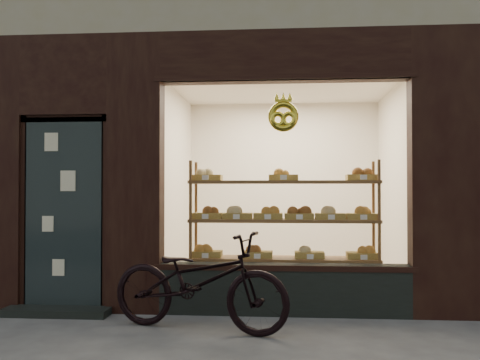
{
  "coord_description": "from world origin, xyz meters",
  "views": [
    {
      "loc": [
        0.45,
        -3.74,
        1.35
      ],
      "look_at": [
        -0.02,
        2.0,
        1.47
      ],
      "focal_mm": 40.0,
      "sensor_mm": 36.0,
      "label": 1
    }
  ],
  "objects": [
    {
      "name": "display_shelf",
      "position": [
        0.45,
        2.55,
        0.85
      ],
      "size": [
        2.2,
        0.45,
        1.7
      ],
      "color": "brown",
      "rests_on": "ground"
    },
    {
      "name": "bicycle",
      "position": [
        -0.37,
        1.4,
        0.48
      ],
      "size": [
        1.92,
        1.09,
        0.96
      ],
      "primitive_type": "imported",
      "rotation": [
        0.0,
        0.0,
        1.3
      ],
      "color": "black",
      "rests_on": "ground"
    }
  ]
}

